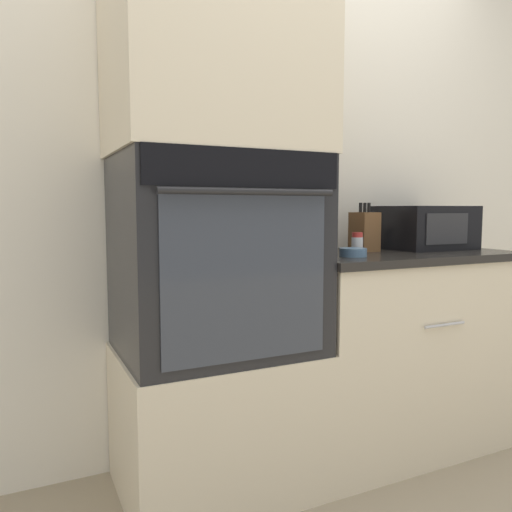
{
  "coord_description": "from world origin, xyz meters",
  "views": [
    {
      "loc": [
        -1.08,
        -1.53,
        1.14
      ],
      "look_at": [
        -0.25,
        0.21,
        0.95
      ],
      "focal_mm": 35.0,
      "sensor_mm": 36.0,
      "label": 1
    }
  ],
  "objects": [
    {
      "name": "microwave",
      "position": [
        0.77,
        0.37,
        1.04
      ],
      "size": [
        0.42,
        0.34,
        0.21
      ],
      "color": "black",
      "rests_on": "counter_unit"
    },
    {
      "name": "counter_unit",
      "position": [
        0.53,
        0.3,
        0.47
      ],
      "size": [
        1.07,
        0.63,
        0.93
      ],
      "color": "beige",
      "rests_on": "ground_plane"
    },
    {
      "name": "knife_block",
      "position": [
        0.41,
        0.39,
        1.03
      ],
      "size": [
        0.1,
        0.13,
        0.23
      ],
      "color": "brown",
      "rests_on": "counter_unit"
    },
    {
      "name": "bowl",
      "position": [
        0.19,
        0.19,
        0.95
      ],
      "size": [
        0.12,
        0.12,
        0.04
      ],
      "color": "#517599",
      "rests_on": "counter_unit"
    },
    {
      "name": "condiment_jar_near",
      "position": [
        0.49,
        0.46,
        0.98
      ],
      "size": [
        0.04,
        0.04,
        0.1
      ],
      "color": "silver",
      "rests_on": "counter_unit"
    },
    {
      "name": "wall_oven",
      "position": [
        -0.38,
        0.3,
        0.96
      ],
      "size": [
        0.74,
        0.64,
        0.76
      ],
      "color": "black",
      "rests_on": "oven_cabinet_base"
    },
    {
      "name": "condiment_jar_far",
      "position": [
        0.28,
        0.27,
        0.98
      ],
      "size": [
        0.05,
        0.05,
        0.1
      ],
      "color": "silver",
      "rests_on": "counter_unit"
    },
    {
      "name": "oven_cabinet_base",
      "position": [
        -0.38,
        0.3,
        0.29
      ],
      "size": [
        0.77,
        0.6,
        0.57
      ],
      "color": "beige",
      "rests_on": "ground_plane"
    },
    {
      "name": "wall_back",
      "position": [
        0.0,
        0.63,
        1.25
      ],
      "size": [
        8.0,
        0.05,
        2.5
      ],
      "color": "silver",
      "rests_on": "ground_plane"
    },
    {
      "name": "oven_cabinet_upper",
      "position": [
        -0.38,
        0.3,
        1.79
      ],
      "size": [
        0.77,
        0.6,
        0.9
      ],
      "color": "beige",
      "rests_on": "wall_oven"
    },
    {
      "name": "ground_plane",
      "position": [
        0.0,
        0.0,
        0.0
      ],
      "size": [
        12.0,
        12.0,
        0.0
      ],
      "primitive_type": "plane",
      "color": "gray"
    },
    {
      "name": "condiment_jar_mid",
      "position": [
        0.19,
        0.55,
        0.99
      ],
      "size": [
        0.05,
        0.05,
        0.11
      ],
      "color": "silver",
      "rests_on": "counter_unit"
    }
  ]
}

